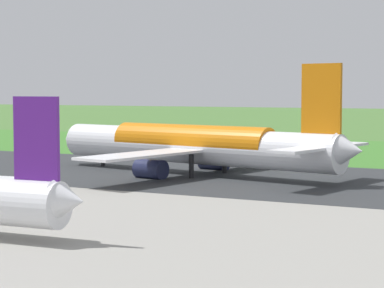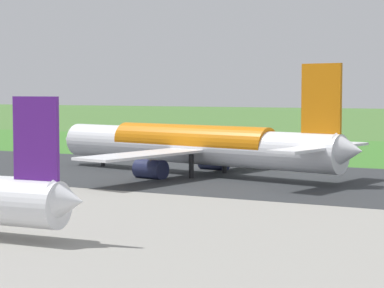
{
  "view_description": "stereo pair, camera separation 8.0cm",
  "coord_description": "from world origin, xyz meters",
  "views": [
    {
      "loc": [
        -59.75,
        98.06,
        12.43
      ],
      "look_at": [
        -9.39,
        0.0,
        4.5
      ],
      "focal_mm": 70.74,
      "sensor_mm": 36.0,
      "label": 1
    },
    {
      "loc": [
        -59.82,
        98.02,
        12.43
      ],
      "look_at": [
        -9.39,
        0.0,
        4.5
      ],
      "focal_mm": 70.74,
      "sensor_mm": 36.0,
      "label": 2
    }
  ],
  "objects": [
    {
      "name": "ground_plane",
      "position": [
        0.0,
        0.0,
        0.0
      ],
      "size": [
        800.0,
        800.0,
        0.0
      ],
      "primitive_type": "plane",
      "color": "#477233"
    },
    {
      "name": "runway_asphalt",
      "position": [
        0.0,
        0.0,
        0.03
      ],
      "size": [
        600.0,
        40.4,
        0.06
      ],
      "primitive_type": "cube",
      "color": "#2D3033",
      "rests_on": "ground"
    },
    {
      "name": "grass_verge_foreground",
      "position": [
        0.0,
        -43.99,
        0.02
      ],
      "size": [
        600.0,
        80.0,
        0.04
      ],
      "primitive_type": "cube",
      "color": "#3C782B",
      "rests_on": "ground"
    },
    {
      "name": "airliner_main",
      "position": [
        -9.76,
        0.07,
        4.35
      ],
      "size": [
        53.87,
        44.35,
        15.88
      ],
      "color": "white",
      "rests_on": "ground"
    },
    {
      "name": "no_stopping_sign",
      "position": [
        22.13,
        -43.02,
        1.69
      ],
      "size": [
        0.6,
        0.1,
        2.86
      ],
      "color": "slate",
      "rests_on": "ground"
    },
    {
      "name": "traffic_cone_orange",
      "position": [
        29.27,
        -43.0,
        0.28
      ],
      "size": [
        0.4,
        0.4,
        0.55
      ],
      "primitive_type": "cone",
      "color": "orange",
      "rests_on": "ground"
    }
  ]
}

